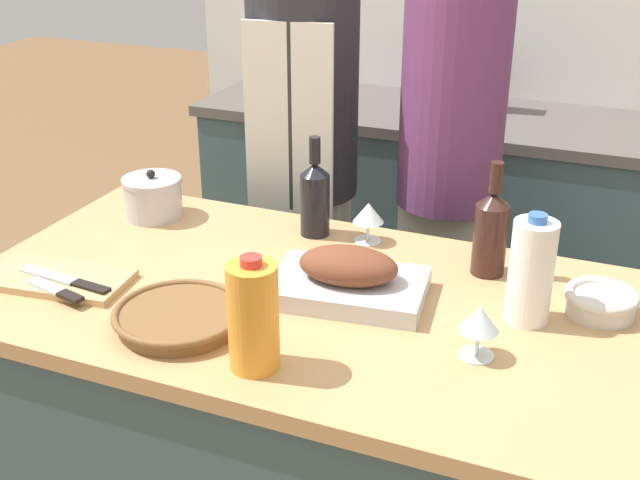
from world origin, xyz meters
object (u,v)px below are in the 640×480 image
stock_pot (153,197)px  juice_jug (253,316)px  milk_jug (531,272)px  knife_paring (57,291)px  wine_glass_left (368,214)px  wine_glass_right (479,321)px  knife_chef (68,280)px  wicker_basket (179,316)px  person_cook_aproned (303,156)px  cutting_board (57,279)px  mixing_bowl (601,301)px  wine_bottle_dark (491,231)px  stand_mixer (471,74)px  condiment_bottle_tall (431,75)px  roasting_pan (348,279)px  person_cook_guest (449,159)px  wine_bottle_green (315,197)px

stock_pot → juice_jug: bearing=-43.3°
milk_jug → knife_paring: (-1.00, -0.31, -0.10)m
juice_jug → wine_glass_left: 0.63m
wine_glass_right → knife_chef: 0.94m
milk_jug → stock_pot: bearing=170.3°
wicker_basket → wine_glass_right: size_ratio=2.50×
knife_paring → person_cook_aproned: size_ratio=0.10×
cutting_board → mixing_bowl: 1.24m
wine_bottle_dark → stock_pot: bearing=-179.4°
knife_chef → stand_mixer: (0.55, 1.71, 0.16)m
person_cook_aproned → mixing_bowl: bearing=-39.9°
juice_jug → stand_mixer: (0.00, 1.83, 0.07)m
wine_bottle_dark → mixing_bowl: bearing=-21.2°
stand_mixer → condiment_bottle_tall: stand_mixer is taller
wine_glass_left → wicker_basket: bearing=-112.6°
roasting_pan → cutting_board: (-0.66, -0.20, -0.04)m
milk_jug → knife_paring: size_ratio=1.43×
roasting_pan → wicker_basket: bearing=-138.3°
wine_glass_left → knife_paring: 0.79m
wine_glass_left → knife_chef: (-0.56, -0.51, -0.06)m
mixing_bowl → wine_bottle_dark: bearing=158.8°
knife_chef → juice_jug: bearing=-12.6°
wine_glass_right → stand_mixer: bearing=103.5°
knife_paring → stand_mixer: (0.54, 1.76, 0.16)m
mixing_bowl → condiment_bottle_tall: condiment_bottle_tall is taller
milk_jug → stand_mixer: bearing=107.6°
juice_jug → wicker_basket: bearing=160.7°
roasting_pan → condiment_bottle_tall: 1.57m
stand_mixer → person_cook_guest: 0.76m
wine_bottle_dark → condiment_bottle_tall: wine_bottle_dark is taller
juice_jug → knife_chef: (-0.54, 0.12, -0.09)m
person_cook_guest → milk_jug: bearing=-58.2°
cutting_board → milk_jug: 1.08m
wine_bottle_green → milk_jug: bearing=-22.2°
wine_bottle_dark → wine_glass_left: size_ratio=2.58×
wine_glass_left → wine_bottle_green: bearing=-177.4°
wicker_basket → person_cook_guest: (0.33, 1.01, 0.07)m
wine_bottle_green → wine_bottle_dark: (0.47, -0.05, 0.00)m
wicker_basket → wine_bottle_green: bearing=81.3°
wine_glass_right → person_cook_guest: size_ratio=0.07×
knife_paring → juice_jug: bearing=-7.6°
wine_bottle_green → cutting_board: bearing=-132.9°
stock_pot → wine_glass_left: stock_pot is taller
juice_jug → knife_paring: juice_jug is taller
stock_pot → wine_bottle_dark: (0.94, 0.01, 0.05)m
wine_glass_left → wine_glass_right: size_ratio=0.96×
stock_pot → mixing_bowl: 1.21m
cutting_board → juice_jug: bearing=-13.0°
person_cook_guest → knife_chef: bearing=-119.0°
cutting_board → stand_mixer: bearing=70.7°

